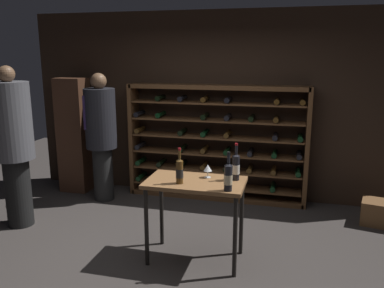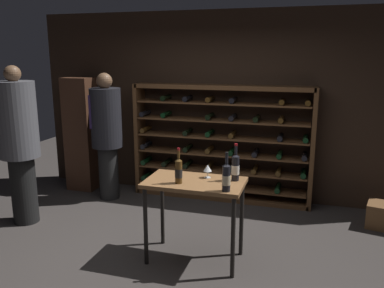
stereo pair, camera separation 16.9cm
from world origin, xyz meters
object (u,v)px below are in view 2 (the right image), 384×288
wine_bottle_red_label (235,167)px  wine_bottle_gold_foil (179,171)px  tasting_table (195,191)px  person_bystander_dark_jacket (19,138)px  wine_glass_stemmed_center (208,169)px  wine_rack (221,144)px  person_host_in_suit (107,131)px  display_cabinet (82,134)px  wine_bottle_green_slim (226,177)px

wine_bottle_red_label → wine_bottle_gold_foil: bearing=-154.6°
tasting_table → wine_bottle_gold_foil: bearing=-138.2°
person_bystander_dark_jacket → wine_glass_stemmed_center: 2.48m
wine_rack → person_host_in_suit: 1.69m
tasting_table → wine_bottle_gold_foil: 0.30m
wine_bottle_red_label → wine_rack: bearing=107.4°
wine_rack → wine_bottle_gold_foil: (0.02, -1.98, 0.17)m
wine_rack → wine_glass_stemmed_center: size_ratio=18.98×
person_bystander_dark_jacket → person_host_in_suit: person_bystander_dark_jacket is taller
person_host_in_suit → display_cabinet: bearing=116.3°
wine_bottle_green_slim → wine_bottle_red_label: bearing=86.5°
tasting_table → wine_bottle_gold_foil: size_ratio=2.77×
tasting_table → wine_bottle_green_slim: wine_bottle_green_slim is taller
wine_rack → wine_bottle_red_label: 1.82m
display_cabinet → wine_glass_stemmed_center: bearing=-32.1°
person_bystander_dark_jacket → wine_bottle_red_label: person_bystander_dark_jacket is taller
tasting_table → person_host_in_suit: 2.26m
wine_bottle_gold_foil → wine_glass_stemmed_center: size_ratio=2.60×
wine_bottle_green_slim → wine_glass_stemmed_center: wine_bottle_green_slim is taller
person_bystander_dark_jacket → wine_bottle_green_slim: 2.79m
person_bystander_dark_jacket → display_cabinet: (0.00, 1.39, -0.22)m
wine_rack → tasting_table: 1.87m
person_bystander_dark_jacket → wine_bottle_green_slim: size_ratio=5.30×
wine_rack → person_host_in_suit: bearing=-163.8°
person_host_in_suit → wine_bottle_green_slim: (2.13, -1.61, -0.02)m
wine_rack → wine_bottle_green_slim: size_ratio=6.99×
person_bystander_dark_jacket → wine_bottle_gold_foil: 2.28m
wine_bottle_red_label → wine_bottle_green_slim: (-0.02, -0.35, -0.00)m
wine_rack → display_cabinet: 2.23m
wine_glass_stemmed_center → wine_bottle_green_slim: bearing=-52.2°
person_bystander_dark_jacket → wine_glass_stemmed_center: size_ratio=14.38×
tasting_table → person_host_in_suit: (-1.76, 1.39, 0.27)m
tasting_table → wine_bottle_red_label: bearing=18.4°
person_host_in_suit → person_bystander_dark_jacket: bearing=-157.6°
tasting_table → display_cabinet: size_ratio=0.56×
tasting_table → wine_bottle_green_slim: 0.50m
wine_rack → wine_bottle_red_label: wine_rack is taller
wine_rack → wine_glass_stemmed_center: 1.75m
display_cabinet → wine_bottle_green_slim: display_cabinet is taller
wine_bottle_gold_foil → person_host_in_suit: bearing=137.0°
tasting_table → person_bystander_dark_jacket: person_bystander_dark_jacket is taller
tasting_table → display_cabinet: (-2.37, 1.68, 0.13)m
person_bystander_dark_jacket → wine_bottle_green_slim: person_bystander_dark_jacket is taller
person_bystander_dark_jacket → wine_bottle_red_label: size_ratio=5.20×
wine_rack → wine_glass_stemmed_center: (0.25, -1.73, 0.13)m
wine_bottle_red_label → wine_glass_stemmed_center: bearing=179.0°
wine_bottle_red_label → wine_glass_stemmed_center: wine_bottle_red_label is taller
display_cabinet → wine_rack: bearing=4.6°
display_cabinet → wine_bottle_red_label: size_ratio=4.62×
tasting_table → person_bystander_dark_jacket: size_ratio=0.50×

